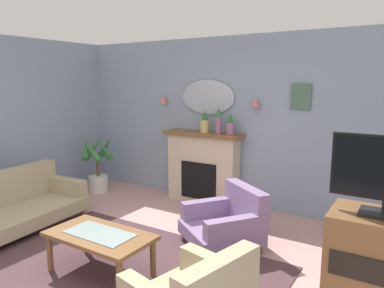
{
  "coord_description": "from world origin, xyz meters",
  "views": [
    {
      "loc": [
        2.51,
        -2.26,
        1.96
      ],
      "look_at": [
        0.02,
        1.7,
        1.16
      ],
      "focal_mm": 34.0,
      "sensor_mm": 36.0,
      "label": 1
    }
  ],
  "objects_px": {
    "wall_sconce_right": "(256,102)",
    "potted_plant_tall_palm": "(97,165)",
    "framed_picture": "(301,97)",
    "mantel_vase_right": "(205,123)",
    "mantel_vase_centre": "(219,120)",
    "wall_sconce_left": "(163,99)",
    "floral_couch": "(15,205)",
    "armchair_near_fireplace": "(228,221)",
    "coffee_table": "(100,239)",
    "tv_cabinet": "(379,267)",
    "wall_mirror": "(207,97)",
    "fireplace": "(203,168)",
    "mantel_vase_left": "(230,125)"
  },
  "relations": [
    {
      "from": "wall_sconce_right",
      "to": "potted_plant_tall_palm",
      "type": "relative_size",
      "value": 0.14
    },
    {
      "from": "framed_picture",
      "to": "mantel_vase_right",
      "type": "bearing_deg",
      "value": -172.92
    },
    {
      "from": "mantel_vase_centre",
      "to": "potted_plant_tall_palm",
      "type": "xyz_separation_m",
      "value": [
        -2.17,
        -0.5,
        -0.88
      ]
    },
    {
      "from": "wall_sconce_left",
      "to": "floral_couch",
      "type": "xyz_separation_m",
      "value": [
        -0.73,
        -2.39,
        -1.34
      ]
    },
    {
      "from": "armchair_near_fireplace",
      "to": "potted_plant_tall_palm",
      "type": "bearing_deg",
      "value": 166.35
    },
    {
      "from": "floral_couch",
      "to": "potted_plant_tall_palm",
      "type": "xyz_separation_m",
      "value": [
        -0.29,
        1.77,
        0.17
      ]
    },
    {
      "from": "mantel_vase_centre",
      "to": "mantel_vase_right",
      "type": "bearing_deg",
      "value": 180.0
    },
    {
      "from": "wall_sconce_right",
      "to": "coffee_table",
      "type": "xyz_separation_m",
      "value": [
        -0.56,
        -2.64,
        -1.28
      ]
    },
    {
      "from": "mantel_vase_centre",
      "to": "tv_cabinet",
      "type": "height_order",
      "value": "mantel_vase_centre"
    },
    {
      "from": "framed_picture",
      "to": "armchair_near_fireplace",
      "type": "bearing_deg",
      "value": -106.36
    },
    {
      "from": "wall_mirror",
      "to": "framed_picture",
      "type": "xyz_separation_m",
      "value": [
        1.5,
        0.01,
        0.04
      ]
    },
    {
      "from": "fireplace",
      "to": "framed_picture",
      "type": "xyz_separation_m",
      "value": [
        1.5,
        0.15,
        1.18
      ]
    },
    {
      "from": "fireplace",
      "to": "wall_sconce_right",
      "type": "height_order",
      "value": "wall_sconce_right"
    },
    {
      "from": "floral_couch",
      "to": "armchair_near_fireplace",
      "type": "height_order",
      "value": "floral_couch"
    },
    {
      "from": "wall_sconce_right",
      "to": "tv_cabinet",
      "type": "xyz_separation_m",
      "value": [
        1.91,
        -1.91,
        -1.21
      ]
    },
    {
      "from": "wall_sconce_left",
      "to": "wall_sconce_right",
      "type": "height_order",
      "value": "same"
    },
    {
      "from": "mantel_vase_left",
      "to": "armchair_near_fireplace",
      "type": "height_order",
      "value": "mantel_vase_left"
    },
    {
      "from": "wall_mirror",
      "to": "wall_sconce_left",
      "type": "relative_size",
      "value": 6.86
    },
    {
      "from": "tv_cabinet",
      "to": "fireplace",
      "type": "bearing_deg",
      "value": 146.59
    },
    {
      "from": "fireplace",
      "to": "wall_mirror",
      "type": "distance_m",
      "value": 1.15
    },
    {
      "from": "wall_sconce_left",
      "to": "mantel_vase_right",
      "type": "bearing_deg",
      "value": -7.59
    },
    {
      "from": "fireplace",
      "to": "tv_cabinet",
      "type": "height_order",
      "value": "fireplace"
    },
    {
      "from": "mantel_vase_centre",
      "to": "tv_cabinet",
      "type": "bearing_deg",
      "value": -36.08
    },
    {
      "from": "mantel_vase_centre",
      "to": "tv_cabinet",
      "type": "distance_m",
      "value": 3.18
    },
    {
      "from": "potted_plant_tall_palm",
      "to": "wall_mirror",
      "type": "bearing_deg",
      "value": 19.82
    },
    {
      "from": "mantel_vase_right",
      "to": "mantel_vase_centre",
      "type": "xyz_separation_m",
      "value": [
        0.25,
        0.0,
        0.06
      ]
    },
    {
      "from": "mantel_vase_right",
      "to": "wall_mirror",
      "type": "distance_m",
      "value": 0.43
    },
    {
      "from": "wall_mirror",
      "to": "armchair_near_fireplace",
      "type": "distance_m",
      "value": 2.26
    },
    {
      "from": "mantel_vase_right",
      "to": "wall_mirror",
      "type": "relative_size",
      "value": 0.37
    },
    {
      "from": "fireplace",
      "to": "potted_plant_tall_palm",
      "type": "bearing_deg",
      "value": -164.11
    },
    {
      "from": "framed_picture",
      "to": "potted_plant_tall_palm",
      "type": "relative_size",
      "value": 0.35
    },
    {
      "from": "wall_sconce_left",
      "to": "potted_plant_tall_palm",
      "type": "relative_size",
      "value": 0.14
    },
    {
      "from": "fireplace",
      "to": "armchair_near_fireplace",
      "type": "xyz_separation_m",
      "value": [
        1.09,
        -1.25,
        -0.27
      ]
    },
    {
      "from": "fireplace",
      "to": "coffee_table",
      "type": "distance_m",
      "value": 2.57
    },
    {
      "from": "wall_sconce_left",
      "to": "tv_cabinet",
      "type": "distance_m",
      "value": 4.26
    },
    {
      "from": "mantel_vase_left",
      "to": "wall_sconce_left",
      "type": "xyz_separation_m",
      "value": [
        -1.35,
        0.12,
        0.35
      ]
    },
    {
      "from": "fireplace",
      "to": "framed_picture",
      "type": "distance_m",
      "value": 1.91
    },
    {
      "from": "floral_couch",
      "to": "tv_cabinet",
      "type": "distance_m",
      "value": 4.36
    },
    {
      "from": "mantel_vase_centre",
      "to": "potted_plant_tall_palm",
      "type": "bearing_deg",
      "value": -166.93
    },
    {
      "from": "potted_plant_tall_palm",
      "to": "wall_sconce_left",
      "type": "bearing_deg",
      "value": 31.46
    },
    {
      "from": "wall_mirror",
      "to": "potted_plant_tall_palm",
      "type": "distance_m",
      "value": 2.33
    },
    {
      "from": "tv_cabinet",
      "to": "armchair_near_fireplace",
      "type": "bearing_deg",
      "value": 161.2
    },
    {
      "from": "wall_sconce_right",
      "to": "tv_cabinet",
      "type": "distance_m",
      "value": 2.96
    },
    {
      "from": "mantel_vase_left",
      "to": "wall_sconce_left",
      "type": "bearing_deg",
      "value": 174.92
    },
    {
      "from": "mantel_vase_right",
      "to": "wall_mirror",
      "type": "bearing_deg",
      "value": 106.39
    },
    {
      "from": "mantel_vase_centre",
      "to": "wall_sconce_right",
      "type": "height_order",
      "value": "wall_sconce_right"
    },
    {
      "from": "wall_sconce_right",
      "to": "framed_picture",
      "type": "height_order",
      "value": "framed_picture"
    },
    {
      "from": "wall_mirror",
      "to": "framed_picture",
      "type": "height_order",
      "value": "wall_mirror"
    },
    {
      "from": "mantel_vase_centre",
      "to": "tv_cabinet",
      "type": "relative_size",
      "value": 0.46
    },
    {
      "from": "armchair_near_fireplace",
      "to": "potted_plant_tall_palm",
      "type": "distance_m",
      "value": 3.05
    }
  ]
}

